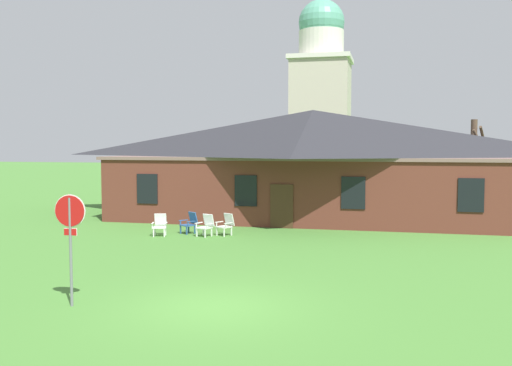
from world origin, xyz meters
The scene contains 9 objects.
ground_plane centered at (0.00, 0.00, 0.00)m, with size 200.00×200.00×0.00m, color #477F33.
brick_building centered at (0.00, 18.23, 3.00)m, with size 21.28×10.40×5.89m.
dome_tower centered at (-1.62, 35.36, 7.74)m, with size 5.18×5.18×17.10m.
stop_sign centered at (-3.42, -0.71, 1.97)m, with size 0.81×0.09×2.77m.
lawn_chair_by_porch centered at (-5.56, 9.80, 0.50)m, with size 0.74×0.79×0.96m.
lawn_chair_near_door centered at (-4.51, 10.70, 0.50)m, with size 0.85×0.87×0.96m.
lawn_chair_left_end centered at (-3.56, 10.14, 0.50)m, with size 0.77×0.82×0.96m.
lawn_chair_middle centered at (-2.78, 10.59, 0.50)m, with size 0.83×0.86×0.96m.
bare_tree_beside_building centered at (8.88, 21.57, 2.88)m, with size 1.44×1.35×5.43m.
Camera 1 is at (4.15, -12.91, 3.98)m, focal length 39.43 mm.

